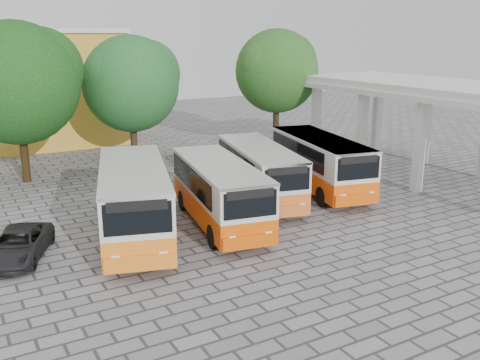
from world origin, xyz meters
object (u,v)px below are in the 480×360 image
bus_centre_right (259,170)px  bus_far_right (320,160)px  bus_far_left (134,197)px  parked_car (18,245)px  bus_centre_left (219,189)px

bus_centre_right → bus_far_right: size_ratio=0.96×
bus_far_left → parked_car: size_ratio=2.22×
bus_centre_right → parked_car: 11.54m
bus_centre_left → bus_far_right: bearing=26.5°
bus_far_left → bus_centre_right: (6.96, 1.85, -0.15)m
bus_far_left → bus_far_right: bearing=26.1°
bus_far_right → bus_centre_right: bearing=-169.3°
bus_far_left → bus_centre_right: size_ratio=1.11×
bus_centre_right → parked_car: bearing=-158.0°
parked_car → bus_far_left: bearing=23.4°
bus_centre_left → bus_centre_right: 3.92m
bus_centre_left → bus_far_right: (6.93, 2.05, 0.05)m
bus_far_right → parked_car: bus_far_right is taller
bus_centre_left → bus_centre_right: bus_centre_left is taller
bus_far_left → bus_far_right: 10.74m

